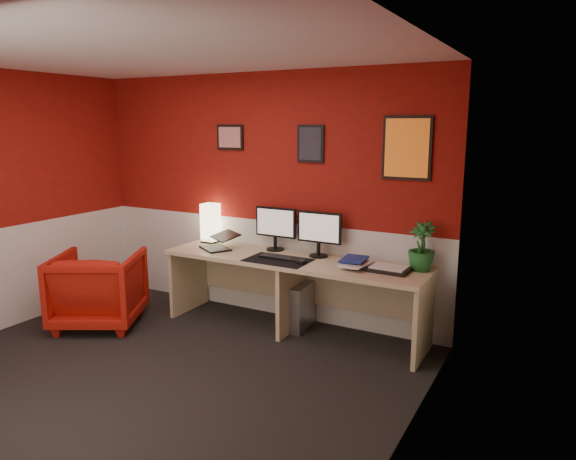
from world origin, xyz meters
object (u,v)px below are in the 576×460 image
object	(u,v)px
shoji_lamp	(211,224)
potted_plant	(422,246)
monitor_right	(319,227)
zen_tray	(389,270)
monitor_left	(275,222)
desk	(292,295)
laptop	(215,239)
pc_tower	(299,306)
armchair	(99,289)

from	to	relation	value
shoji_lamp	potted_plant	xyz separation A→B (m)	(2.29, -0.02, 0.01)
monitor_right	zen_tray	size ratio (longest dim) A/B	1.66
monitor_left	zen_tray	bearing A→B (deg)	-9.35
desk	shoji_lamp	world-z (taller)	shoji_lamp
desk	laptop	bearing A→B (deg)	-177.51
pc_tower	armchair	size ratio (longest dim) A/B	0.55
monitor_left	pc_tower	size ratio (longest dim) A/B	1.29
shoji_lamp	pc_tower	xyz separation A→B (m)	(1.12, -0.09, -0.70)
laptop	potted_plant	xyz separation A→B (m)	(2.05, 0.22, 0.10)
desk	monitor_left	distance (m)	0.76
shoji_lamp	potted_plant	distance (m)	2.29
monitor_left	armchair	size ratio (longest dim) A/B	0.71
laptop	zen_tray	distance (m)	1.82
laptop	potted_plant	distance (m)	2.07
desk	pc_tower	size ratio (longest dim) A/B	5.78
shoji_lamp	laptop	distance (m)	0.35
shoji_lamp	potted_plant	size ratio (longest dim) A/B	0.93
desk	pc_tower	distance (m)	0.18
monitor_left	armchair	world-z (taller)	monitor_left
desk	laptop	world-z (taller)	laptop
armchair	desk	bearing A→B (deg)	174.64
shoji_lamp	monitor_right	xyz separation A→B (m)	(1.29, -0.02, 0.09)
monitor_right	monitor_left	bearing A→B (deg)	175.91
monitor_right	zen_tray	distance (m)	0.82
shoji_lamp	zen_tray	distance (m)	2.07
potted_plant	desk	bearing A→B (deg)	-171.15
desk	monitor_right	xyz separation A→B (m)	(0.18, 0.19, 0.66)
monitor_right	zen_tray	xyz separation A→B (m)	(0.76, -0.17, -0.28)
pc_tower	monitor_right	bearing A→B (deg)	18.78
shoji_lamp	armchair	xyz separation A→B (m)	(-0.68, -0.97, -0.56)
potted_plant	armchair	xyz separation A→B (m)	(-2.97, -0.95, -0.57)
shoji_lamp	armchair	size ratio (longest dim) A/B	0.49
desk	zen_tray	world-z (taller)	zen_tray
potted_plant	armchair	distance (m)	3.17
monitor_right	pc_tower	size ratio (longest dim) A/B	1.29
desk	monitor_right	world-z (taller)	monitor_right
desk	pc_tower	bearing A→B (deg)	83.42
monitor_right	desk	bearing A→B (deg)	-134.14
desk	laptop	distance (m)	1.00
shoji_lamp	potted_plant	bearing A→B (deg)	-0.60
monitor_left	zen_tray	world-z (taller)	monitor_left
shoji_lamp	potted_plant	world-z (taller)	potted_plant
potted_plant	pc_tower	bearing A→B (deg)	-176.81
monitor_right	potted_plant	bearing A→B (deg)	-0.34
monitor_left	potted_plant	xyz separation A→B (m)	(1.49, -0.04, -0.08)
shoji_lamp	armchair	distance (m)	1.31
desk	zen_tray	bearing A→B (deg)	1.10
monitor_left	armchair	bearing A→B (deg)	-146.08
monitor_right	shoji_lamp	bearing A→B (deg)	179.20
laptop	zen_tray	size ratio (longest dim) A/B	0.94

